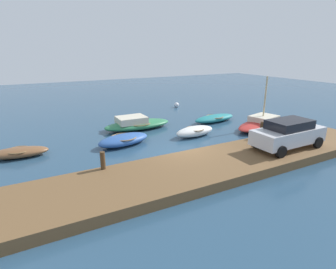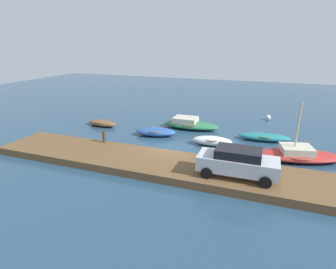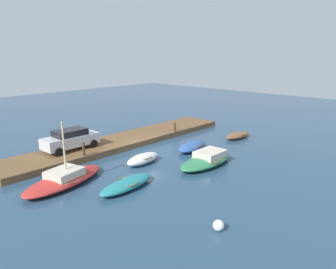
# 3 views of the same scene
# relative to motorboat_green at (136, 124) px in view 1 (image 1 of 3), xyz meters

# --- Properties ---
(ground_plane) EXTENTS (84.00, 84.00, 0.00)m
(ground_plane) POSITION_rel_motorboat_green_xyz_m (0.30, -6.24, -0.41)
(ground_plane) COLOR navy
(dock_platform) EXTENTS (22.60, 3.92, 0.49)m
(dock_platform) POSITION_rel_motorboat_green_xyz_m (0.30, -8.82, -0.17)
(dock_platform) COLOR brown
(dock_platform) RESTS_ON ground_plane
(motorboat_green) EXTENTS (5.21, 2.15, 1.01)m
(motorboat_green) POSITION_rel_motorboat_green_xyz_m (0.00, 0.00, 0.00)
(motorboat_green) COLOR #2D7A4C
(motorboat_green) RESTS_ON ground_plane
(rowboat_teal) EXTENTS (4.15, 1.73, 0.58)m
(rowboat_teal) POSITION_rel_motorboat_green_xyz_m (6.60, -1.07, -0.12)
(rowboat_teal) COLOR teal
(rowboat_teal) RESTS_ON ground_plane
(dinghy_brown) EXTENTS (3.24, 1.59, 0.56)m
(dinghy_brown) POSITION_rel_motorboat_green_xyz_m (-8.02, -2.23, -0.12)
(dinghy_brown) COLOR brown
(dinghy_brown) RESTS_ON ground_plane
(sailboat_red) EXTENTS (6.24, 3.53, 3.95)m
(sailboat_red) POSITION_rel_motorboat_green_xyz_m (8.80, -4.38, -0.03)
(sailboat_red) COLOR #B72D28
(sailboat_red) RESTS_ON ground_plane
(rowboat_blue) EXTENTS (3.67, 2.20, 0.68)m
(rowboat_blue) POSITION_rel_motorboat_green_xyz_m (-2.10, -3.04, -0.06)
(rowboat_blue) COLOR #2D569E
(rowboat_blue) RESTS_ON ground_plane
(rowboat_white) EXTENTS (3.12, 1.48, 0.71)m
(rowboat_white) POSITION_rel_motorboat_green_xyz_m (2.90, -3.65, -0.05)
(rowboat_white) COLOR white
(rowboat_white) RESTS_ON ground_plane
(mooring_post_west) EXTENTS (0.23, 0.23, 0.85)m
(mooring_post_west) POSITION_rel_motorboat_green_xyz_m (-4.54, -7.11, 0.50)
(mooring_post_west) COLOR #47331E
(mooring_post_west) RESTS_ON dock_platform
(mooring_post_mid_west) EXTENTS (0.20, 0.20, 1.00)m
(mooring_post_mid_west) POSITION_rel_motorboat_green_xyz_m (5.61, -7.11, 0.58)
(mooring_post_mid_west) COLOR #47331E
(mooring_post_mid_west) RESTS_ON dock_platform
(parked_car) EXTENTS (4.35, 1.96, 1.62)m
(parked_car) POSITION_rel_motorboat_green_xyz_m (5.42, -9.21, 0.93)
(parked_car) COLOR silver
(parked_car) RESTS_ON dock_platform
(marker_buoy) EXTENTS (0.53, 0.53, 0.53)m
(marker_buoy) POSITION_rel_motorboat_green_xyz_m (6.74, 5.57, -0.15)
(marker_buoy) COLOR silver
(marker_buoy) RESTS_ON ground_plane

